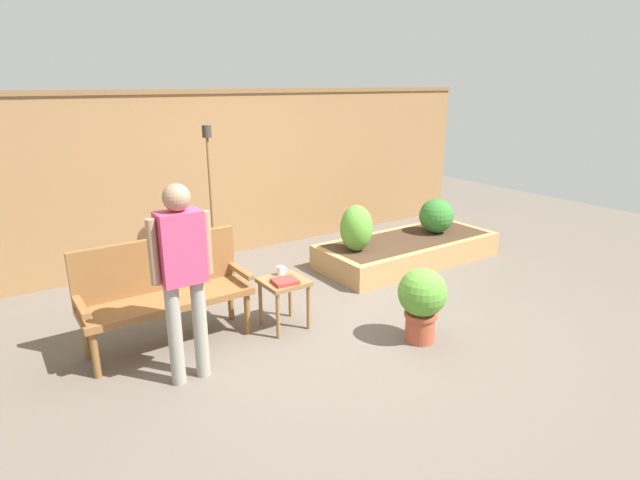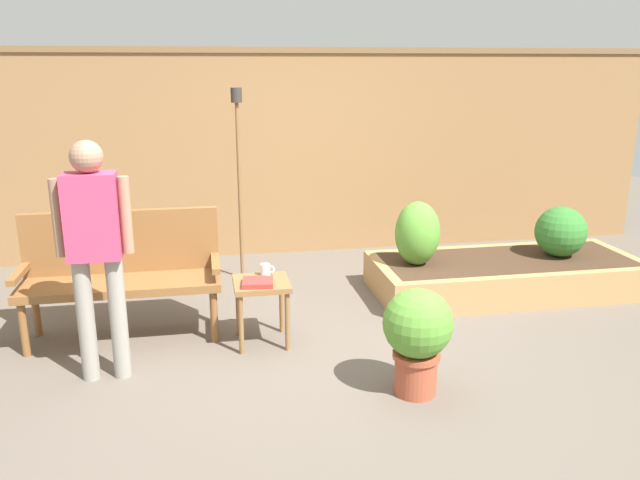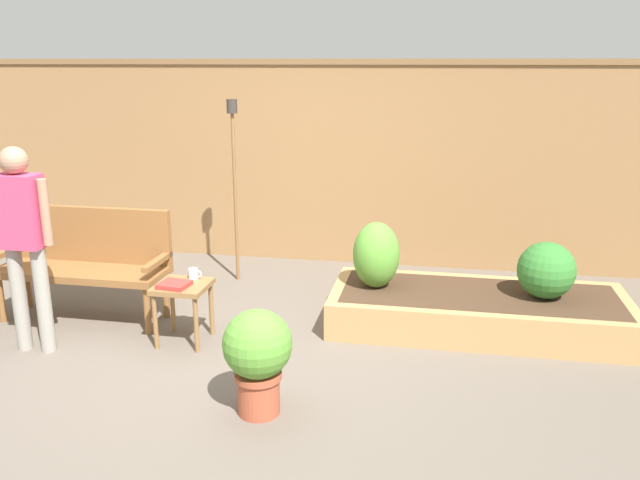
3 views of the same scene
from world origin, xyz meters
TOP-DOWN VIEW (x-y plane):
  - ground_plane at (0.00, 0.00)m, footprint 14.00×14.00m
  - fence_back at (0.00, 2.60)m, footprint 8.40×0.14m
  - garden_bench at (-1.41, 0.62)m, footprint 1.44×0.48m
  - side_table at (-0.41, 0.26)m, footprint 0.40×0.40m
  - cup_on_table at (-0.36, 0.39)m, footprint 0.11×0.07m
  - book_on_table at (-0.44, 0.19)m, footprint 0.24×0.22m
  - potted_boxwood at (0.46, -0.66)m, footprint 0.43×0.43m
  - raised_planter_bed at (1.87, 0.96)m, footprint 2.40×1.00m
  - shrub_near_bench at (1.02, 0.98)m, footprint 0.39×0.39m
  - shrub_far_corner at (2.38, 0.98)m, footprint 0.46×0.46m
  - tiki_torch at (-0.46, 1.77)m, footprint 0.10×0.10m
  - person_by_bench at (-1.47, -0.09)m, footprint 0.47×0.20m

SIDE VIEW (x-z plane):
  - ground_plane at x=0.00m, z-range 0.00..0.00m
  - raised_planter_bed at x=1.87m, z-range 0.00..0.30m
  - side_table at x=-0.41m, z-range 0.16..0.64m
  - potted_boxwood at x=0.46m, z-range 0.06..0.75m
  - book_on_table at x=-0.44m, z-range 0.48..0.51m
  - cup_on_table at x=-0.36m, z-range 0.48..0.57m
  - shrub_far_corner at x=2.38m, z-range 0.30..0.76m
  - garden_bench at x=-1.41m, z-range 0.07..1.01m
  - shrub_near_bench at x=1.02m, z-range 0.30..0.86m
  - person_by_bench at x=-1.47m, z-range 0.15..1.71m
  - fence_back at x=0.00m, z-range 0.01..2.17m
  - tiki_torch at x=-0.46m, z-range 0.32..2.11m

